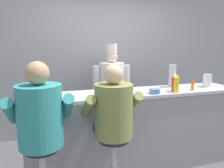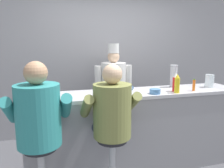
{
  "view_description": "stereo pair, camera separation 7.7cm",
  "coord_description": "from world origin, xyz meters",
  "views": [
    {
      "loc": [
        -1.13,
        -2.26,
        1.64
      ],
      "look_at": [
        -0.35,
        0.26,
        1.17
      ],
      "focal_mm": 35.0,
      "sensor_mm": 36.0,
      "label": 1
    },
    {
      "loc": [
        -1.06,
        -2.28,
        1.64
      ],
      "look_at": [
        -0.35,
        0.26,
        1.17
      ],
      "focal_mm": 35.0,
      "sensor_mm": 36.0,
      "label": 2
    }
  ],
  "objects": [
    {
      "name": "wall_back",
      "position": [
        0.0,
        1.67,
        1.35
      ],
      "size": [
        10.0,
        0.06,
        2.7
      ],
      "color": "#99999E",
      "rests_on": "ground_plane"
    },
    {
      "name": "ketchup_bottle_red",
      "position": [
        0.47,
        0.17,
        1.16
      ],
      "size": [
        0.07,
        0.07,
        0.24
      ],
      "color": "red",
      "rests_on": "diner_counter"
    },
    {
      "name": "cereal_bowl",
      "position": [
        0.16,
        0.1,
        1.08
      ],
      "size": [
        0.13,
        0.13,
        0.06
      ],
      "color": "#4C7FB7",
      "rests_on": "diner_counter"
    },
    {
      "name": "diner_counter",
      "position": [
        0.0,
        0.28,
        0.52
      ],
      "size": [
        2.85,
        0.57,
        1.05
      ],
      "color": "gray",
      "rests_on": "ground_plane"
    },
    {
      "name": "cup_stack_steel",
      "position": [
        0.61,
        0.43,
        1.21
      ],
      "size": [
        0.1,
        0.1,
        0.32
      ],
      "color": "#B7BABF",
      "rests_on": "diner_counter"
    },
    {
      "name": "hot_sauce_bottle_orange",
      "position": [
        0.73,
        0.13,
        1.12
      ],
      "size": [
        0.04,
        0.04,
        0.16
      ],
      "color": "orange",
      "rests_on": "diner_counter"
    },
    {
      "name": "coffee_mug_blue",
      "position": [
        -0.13,
        0.31,
        1.09
      ],
      "size": [
        0.13,
        0.09,
        0.08
      ],
      "color": "#4C7AB2",
      "rests_on": "diner_counter"
    },
    {
      "name": "breakfast_plate",
      "position": [
        -1.18,
        0.2,
        1.06
      ],
      "size": [
        0.25,
        0.25,
        0.05
      ],
      "color": "white",
      "rests_on": "diner_counter"
    },
    {
      "name": "mustard_bottle_yellow",
      "position": [
        0.44,
        0.08,
        1.16
      ],
      "size": [
        0.06,
        0.06,
        0.24
      ],
      "color": "yellow",
      "rests_on": "diner_counter"
    },
    {
      "name": "water_pitcher_clear",
      "position": [
        1.09,
        0.28,
        1.14
      ],
      "size": [
        0.14,
        0.12,
        0.18
      ],
      "color": "silver",
      "rests_on": "diner_counter"
    },
    {
      "name": "cook_in_whites_near",
      "position": [
        -0.05,
        1.24,
        0.91
      ],
      "size": [
        0.65,
        0.42,
        1.66
      ],
      "color": "#232328",
      "rests_on": "ground_plane"
    },
    {
      "name": "coffee_mug_tan",
      "position": [
        -0.32,
        0.07,
        1.09
      ],
      "size": [
        0.14,
        0.09,
        0.08
      ],
      "color": "beige",
      "rests_on": "diner_counter"
    },
    {
      "name": "diner_seated_olive",
      "position": [
        -0.49,
        -0.21,
        0.94
      ],
      "size": [
        0.59,
        0.58,
        1.46
      ],
      "color": "#B2B5BA",
      "rests_on": "ground_plane"
    },
    {
      "name": "napkin_dispenser_chrome",
      "position": [
        -0.39,
        0.23,
        1.11
      ],
      "size": [
        0.12,
        0.07,
        0.13
      ],
      "color": "silver",
      "rests_on": "diner_counter"
    },
    {
      "name": "diner_seated_teal",
      "position": [
        -1.2,
        -0.21,
        0.96
      ],
      "size": [
        0.62,
        0.61,
        1.5
      ],
      "color": "#B2B5BA",
      "rests_on": "ground_plane"
    }
  ]
}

